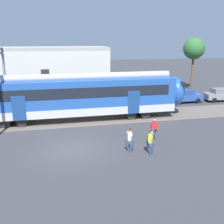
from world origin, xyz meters
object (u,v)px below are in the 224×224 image
Objects in this scene: parked_car_blue at (185,96)px; pedestrian_red at (154,127)px; pedestrian_white at (130,138)px; parked_car_grey at (220,95)px; pedestrian_yellow at (150,140)px.

pedestrian_red is at bearing -127.31° from parked_car_blue.
pedestrian_red is at bearing 35.83° from pedestrian_white.
pedestrian_white and pedestrian_red have the same top height.
pedestrian_white is 16.05m from parked_car_blue.
parked_car_grey is at bearing -2.15° from parked_car_blue.
pedestrian_yellow is at bearing -125.50° from parked_car_blue.
pedestrian_yellow is 2.75m from pedestrian_red.
parked_car_blue is (10.40, 12.22, -0.18)m from pedestrian_white.
pedestrian_white and pedestrian_yellow have the same top height.
parked_car_blue is at bearing 52.69° from pedestrian_red.
parked_car_grey is (12.60, 10.30, -0.21)m from pedestrian_red.
pedestrian_white is 0.41× the size of parked_car_grey.
pedestrian_yellow reaches higher than parked_car_blue.
pedestrian_yellow is 0.41× the size of parked_car_grey.
pedestrian_red reaches higher than parked_car_grey.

